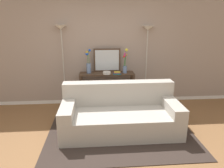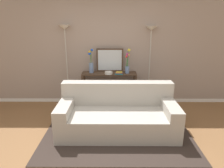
% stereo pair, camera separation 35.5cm
% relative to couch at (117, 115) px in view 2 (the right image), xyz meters
% --- Properties ---
extents(ground_plane, '(16.00, 16.00, 0.02)m').
position_rel_couch_xyz_m(ground_plane, '(-0.29, -0.71, -0.32)').
color(ground_plane, brown).
extents(back_wall, '(12.00, 0.15, 2.64)m').
position_rel_couch_xyz_m(back_wall, '(-0.29, 1.52, 1.01)').
color(back_wall, white).
rests_on(back_wall, ground).
extents(area_rug, '(2.69, 1.85, 0.01)m').
position_rel_couch_xyz_m(area_rug, '(-0.00, -0.17, -0.30)').
color(area_rug, '#332823').
rests_on(area_rug, ground).
extents(couch, '(2.16, 1.00, 0.88)m').
position_rel_couch_xyz_m(couch, '(0.00, 0.00, 0.00)').
color(couch, '#ADA89E').
rests_on(couch, ground).
extents(console_table, '(1.28, 0.36, 0.84)m').
position_rel_couch_xyz_m(console_table, '(-0.18, 1.19, 0.27)').
color(console_table, '#473323').
rests_on(console_table, ground).
extents(floor_lamp_left, '(0.28, 0.28, 1.93)m').
position_rel_couch_xyz_m(floor_lamp_left, '(-1.20, 1.31, 1.21)').
color(floor_lamp_left, '#B7B2A8').
rests_on(floor_lamp_left, ground).
extents(floor_lamp_right, '(0.28, 0.28, 1.91)m').
position_rel_couch_xyz_m(floor_lamp_right, '(0.79, 1.31, 1.19)').
color(floor_lamp_right, '#B7B2A8').
rests_on(floor_lamp_right, ground).
extents(wall_mirror, '(0.64, 0.02, 0.56)m').
position_rel_couch_xyz_m(wall_mirror, '(-0.16, 1.34, 0.81)').
color(wall_mirror, '#473323').
rests_on(wall_mirror, console_table).
extents(vase_tall_flowers, '(0.13, 0.10, 0.57)m').
position_rel_couch_xyz_m(vase_tall_flowers, '(-0.61, 1.22, 0.75)').
color(vase_tall_flowers, '#6B84AD').
rests_on(vase_tall_flowers, console_table).
extents(vase_short_flowers, '(0.12, 0.12, 0.57)m').
position_rel_couch_xyz_m(vase_short_flowers, '(0.25, 1.17, 0.77)').
color(vase_short_flowers, '#6B84AD').
rests_on(vase_short_flowers, console_table).
extents(fruit_bowl, '(0.18, 0.18, 0.06)m').
position_rel_couch_xyz_m(fruit_bowl, '(-0.19, 1.08, 0.56)').
color(fruit_bowl, silver).
rests_on(fruit_bowl, console_table).
extents(book_stack, '(0.19, 0.18, 0.05)m').
position_rel_couch_xyz_m(book_stack, '(0.06, 1.09, 0.56)').
color(book_stack, '#1E7075').
rests_on(book_stack, console_table).
extents(book_row_under_console, '(0.27, 0.18, 0.13)m').
position_rel_couch_xyz_m(book_row_under_console, '(-0.57, 1.19, -0.25)').
color(book_row_under_console, '#1E7075').
rests_on(book_row_under_console, ground).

